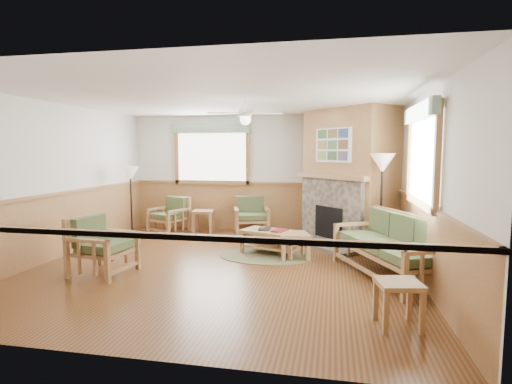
% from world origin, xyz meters
% --- Properties ---
extents(floor, '(6.00, 6.00, 0.01)m').
position_xyz_m(floor, '(0.00, 0.00, -0.01)').
color(floor, brown).
rests_on(floor, ground).
extents(ceiling, '(6.00, 6.00, 0.01)m').
position_xyz_m(ceiling, '(0.00, 0.00, 2.70)').
color(ceiling, white).
rests_on(ceiling, floor).
extents(wall_back, '(6.00, 0.02, 2.70)m').
position_xyz_m(wall_back, '(0.00, 3.00, 1.35)').
color(wall_back, silver).
rests_on(wall_back, floor).
extents(wall_front, '(6.00, 0.02, 2.70)m').
position_xyz_m(wall_front, '(0.00, -3.00, 1.35)').
color(wall_front, silver).
rests_on(wall_front, floor).
extents(wall_left, '(0.02, 6.00, 2.70)m').
position_xyz_m(wall_left, '(-3.00, 0.00, 1.35)').
color(wall_left, silver).
rests_on(wall_left, floor).
extents(wall_right, '(0.02, 6.00, 2.70)m').
position_xyz_m(wall_right, '(3.00, 0.00, 1.35)').
color(wall_right, silver).
rests_on(wall_right, floor).
extents(wainscot, '(6.00, 6.00, 1.10)m').
position_xyz_m(wainscot, '(0.00, 0.00, 0.55)').
color(wainscot, '#9D6E40').
rests_on(wainscot, floor).
extents(fireplace, '(3.11, 3.11, 2.70)m').
position_xyz_m(fireplace, '(2.05, 2.05, 1.35)').
color(fireplace, '#9D6E40').
rests_on(fireplace, floor).
extents(window_back, '(1.90, 0.16, 1.50)m').
position_xyz_m(window_back, '(-1.10, 2.96, 2.53)').
color(window_back, white).
rests_on(window_back, wall_back).
extents(window_right, '(0.16, 1.90, 1.50)m').
position_xyz_m(window_right, '(2.96, -0.20, 2.53)').
color(window_right, white).
rests_on(window_right, wall_right).
extents(ceiling_fan, '(1.59, 1.59, 0.36)m').
position_xyz_m(ceiling_fan, '(0.30, 0.30, 2.66)').
color(ceiling_fan, white).
rests_on(ceiling_fan, ceiling).
extents(sofa, '(2.18, 1.60, 0.93)m').
position_xyz_m(sofa, '(2.55, -0.08, 0.46)').
color(sofa, '#9F764A').
rests_on(sofa, floor).
extents(armchair_back_left, '(0.96, 0.96, 0.81)m').
position_xyz_m(armchair_back_left, '(-1.96, 2.35, 0.41)').
color(armchair_back_left, '#9F764A').
rests_on(armchair_back_left, floor).
extents(armchair_back_right, '(0.94, 0.94, 0.84)m').
position_xyz_m(armchair_back_right, '(-0.06, 2.55, 0.42)').
color(armchair_back_right, '#9F764A').
rests_on(armchair_back_right, floor).
extents(armchair_left, '(0.88, 0.88, 0.88)m').
position_xyz_m(armchair_left, '(-1.68, -0.75, 0.44)').
color(armchair_left, '#9F764A').
rests_on(armchair_left, floor).
extents(coffee_table, '(1.20, 0.90, 0.43)m').
position_xyz_m(coffee_table, '(0.66, 0.89, 0.22)').
color(coffee_table, '#9F764A').
rests_on(coffee_table, floor).
extents(end_table_chairs, '(0.51, 0.49, 0.52)m').
position_xyz_m(end_table_chairs, '(-1.19, 2.55, 0.26)').
color(end_table_chairs, '#9F764A').
rests_on(end_table_chairs, floor).
extents(end_table_sofa, '(0.51, 0.50, 0.50)m').
position_xyz_m(end_table_sofa, '(2.43, -1.86, 0.25)').
color(end_table_sofa, '#9F764A').
rests_on(end_table_sofa, floor).
extents(footstool, '(0.64, 0.64, 0.44)m').
position_xyz_m(footstool, '(1.07, 0.68, 0.22)').
color(footstool, '#9F764A').
rests_on(footstool, floor).
extents(braided_rug, '(2.03, 2.03, 0.01)m').
position_xyz_m(braided_rug, '(0.58, 0.70, 0.01)').
color(braided_rug, brown).
rests_on(braided_rug, floor).
extents(floor_lamp_left, '(0.44, 0.44, 1.54)m').
position_xyz_m(floor_lamp_left, '(-2.55, 1.73, 0.77)').
color(floor_lamp_left, black).
rests_on(floor_lamp_left, floor).
extents(floor_lamp_right, '(0.46, 0.46, 1.84)m').
position_xyz_m(floor_lamp_right, '(2.55, 0.95, 0.92)').
color(floor_lamp_right, black).
rests_on(floor_lamp_right, floor).
extents(book_red, '(0.31, 0.36, 0.03)m').
position_xyz_m(book_red, '(0.81, 0.84, 0.46)').
color(book_red, maroon).
rests_on(book_red, coffee_table).
extents(book_dark, '(0.21, 0.28, 0.03)m').
position_xyz_m(book_dark, '(0.51, 0.96, 0.46)').
color(book_dark, black).
rests_on(book_dark, coffee_table).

